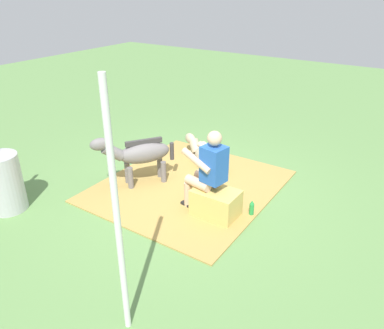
{
  "coord_description": "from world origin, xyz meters",
  "views": [
    {
      "loc": [
        -2.95,
        4.31,
        3.05
      ],
      "look_at": [
        -0.13,
        0.06,
        0.55
      ],
      "focal_mm": 35.04,
      "sensor_mm": 36.0,
      "label": 1
    }
  ],
  "objects_px": {
    "tent_pole_left": "(117,220)",
    "hay_bale": "(216,203)",
    "soda_bottle": "(252,208)",
    "pony_lying": "(207,157)",
    "water_barrel": "(4,183)",
    "person_seated": "(208,169)",
    "pony_standing": "(139,154)"
  },
  "relations": [
    {
      "from": "tent_pole_left",
      "to": "hay_bale",
      "type": "bearing_deg",
      "value": -83.13
    },
    {
      "from": "hay_bale",
      "to": "soda_bottle",
      "type": "relative_size",
      "value": 2.53
    },
    {
      "from": "pony_lying",
      "to": "water_barrel",
      "type": "xyz_separation_m",
      "value": [
        1.72,
        2.83,
        0.24
      ]
    },
    {
      "from": "soda_bottle",
      "to": "water_barrel",
      "type": "relative_size",
      "value": 0.29
    },
    {
      "from": "soda_bottle",
      "to": "tent_pole_left",
      "type": "xyz_separation_m",
      "value": [
        0.18,
        2.42,
        1.12
      ]
    },
    {
      "from": "soda_bottle",
      "to": "water_barrel",
      "type": "xyz_separation_m",
      "value": [
        3.08,
        1.82,
        0.31
      ]
    },
    {
      "from": "hay_bale",
      "to": "person_seated",
      "type": "distance_m",
      "value": 0.52
    },
    {
      "from": "water_barrel",
      "to": "tent_pole_left",
      "type": "xyz_separation_m",
      "value": [
        -2.91,
        0.61,
        0.81
      ]
    },
    {
      "from": "pony_lying",
      "to": "water_barrel",
      "type": "height_order",
      "value": "water_barrel"
    },
    {
      "from": "person_seated",
      "to": "pony_standing",
      "type": "bearing_deg",
      "value": -4.18
    },
    {
      "from": "pony_standing",
      "to": "pony_lying",
      "type": "height_order",
      "value": "pony_standing"
    },
    {
      "from": "tent_pole_left",
      "to": "soda_bottle",
      "type": "bearing_deg",
      "value": -94.15
    },
    {
      "from": "hay_bale",
      "to": "soda_bottle",
      "type": "distance_m",
      "value": 0.52
    },
    {
      "from": "hay_bale",
      "to": "soda_bottle",
      "type": "height_order",
      "value": "hay_bale"
    },
    {
      "from": "pony_lying",
      "to": "person_seated",
      "type": "bearing_deg",
      "value": 121.2
    },
    {
      "from": "person_seated",
      "to": "tent_pole_left",
      "type": "relative_size",
      "value": 0.52
    },
    {
      "from": "person_seated",
      "to": "pony_standing",
      "type": "height_order",
      "value": "person_seated"
    },
    {
      "from": "water_barrel",
      "to": "hay_bale",
      "type": "bearing_deg",
      "value": -149.86
    },
    {
      "from": "pony_lying",
      "to": "soda_bottle",
      "type": "height_order",
      "value": "pony_lying"
    },
    {
      "from": "pony_lying",
      "to": "water_barrel",
      "type": "relative_size",
      "value": 1.51
    },
    {
      "from": "hay_bale",
      "to": "water_barrel",
      "type": "distance_m",
      "value": 3.07
    },
    {
      "from": "pony_lying",
      "to": "water_barrel",
      "type": "bearing_deg",
      "value": 58.74
    },
    {
      "from": "person_seated",
      "to": "water_barrel",
      "type": "distance_m",
      "value": 2.95
    },
    {
      "from": "water_barrel",
      "to": "soda_bottle",
      "type": "bearing_deg",
      "value": -149.48
    },
    {
      "from": "hay_bale",
      "to": "person_seated",
      "type": "xyz_separation_m",
      "value": [
        0.16,
        -0.02,
        0.49
      ]
    },
    {
      "from": "soda_bottle",
      "to": "tent_pole_left",
      "type": "height_order",
      "value": "tent_pole_left"
    },
    {
      "from": "hay_bale",
      "to": "pony_lying",
      "type": "xyz_separation_m",
      "value": [
        0.93,
        -1.29,
        -0.01
      ]
    },
    {
      "from": "hay_bale",
      "to": "soda_bottle",
      "type": "xyz_separation_m",
      "value": [
        -0.43,
        -0.28,
        -0.08
      ]
    },
    {
      "from": "pony_standing",
      "to": "soda_bottle",
      "type": "xyz_separation_m",
      "value": [
        -1.94,
        -0.16,
        -0.43
      ]
    },
    {
      "from": "water_barrel",
      "to": "tent_pole_left",
      "type": "relative_size",
      "value": 0.35
    },
    {
      "from": "soda_bottle",
      "to": "pony_lying",
      "type": "bearing_deg",
      "value": -36.63
    },
    {
      "from": "pony_standing",
      "to": "water_barrel",
      "type": "xyz_separation_m",
      "value": [
        1.14,
        1.65,
        -0.12
      ]
    }
  ]
}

